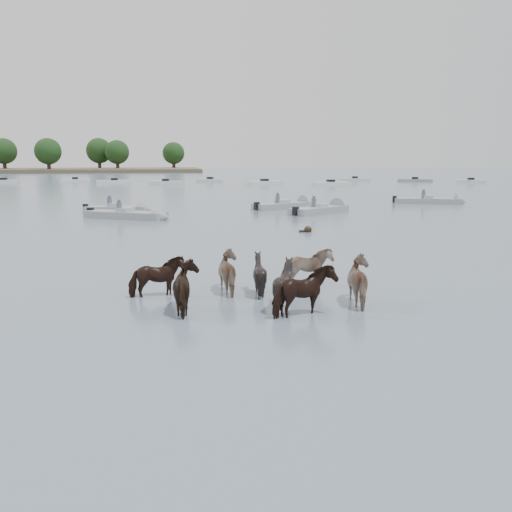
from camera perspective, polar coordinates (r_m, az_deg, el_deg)
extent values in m
plane|color=#4B5D6C|center=(13.11, -5.28, -7.58)|extent=(400.00, 400.00, 0.00)
imported|color=black|center=(16.02, -10.50, -2.41)|extent=(1.74, 1.06, 1.37)
imported|color=gray|center=(16.40, -2.46, -1.89)|extent=(1.74, 1.81, 1.40)
imported|color=black|center=(16.13, 0.34, -2.17)|extent=(1.65, 1.64, 1.36)
imported|color=#846D5A|center=(17.32, 5.45, -1.34)|extent=(1.66, 0.85, 1.36)
imported|color=black|center=(14.44, -7.07, -3.55)|extent=(1.72, 1.82, 1.45)
imported|color=black|center=(14.60, 2.98, -3.31)|extent=(1.68, 1.61, 1.46)
imported|color=black|center=(13.90, 5.10, -4.04)|extent=(1.91, 1.43, 1.47)
imported|color=#886D5C|center=(15.33, 11.45, -2.83)|extent=(1.63, 1.77, 1.47)
sphere|color=black|center=(29.76, 5.54, 2.79)|extent=(0.44, 0.44, 0.44)
cube|color=black|center=(29.71, 5.07, 2.59)|extent=(0.50, 0.22, 0.18)
cube|color=gray|center=(41.62, -14.71, 4.78)|extent=(4.56, 2.12, 0.55)
cone|color=gray|center=(41.23, -11.71, 4.85)|extent=(1.09, 1.70, 1.60)
cube|color=#99ADB7|center=(41.59, -14.74, 5.26)|extent=(0.93, 1.21, 0.35)
cube|color=black|center=(42.11, -17.66, 4.90)|extent=(0.39, 0.39, 0.60)
cylinder|color=#595966|center=(41.61, -15.30, 5.51)|extent=(0.36, 0.36, 0.70)
sphere|color=#595966|center=(41.58, -15.33, 6.13)|extent=(0.24, 0.24, 0.24)
cube|color=gray|center=(37.34, -13.69, 4.21)|extent=(5.73, 4.22, 0.55)
cone|color=gray|center=(35.84, -9.89, 4.11)|extent=(1.58, 1.84, 1.60)
cube|color=#99ADB7|center=(37.30, -13.72, 4.75)|extent=(1.25, 1.37, 0.35)
cube|color=black|center=(38.96, -17.20, 4.51)|extent=(0.48, 0.48, 0.60)
cylinder|color=#595966|center=(37.31, -14.35, 5.03)|extent=(0.36, 0.36, 0.70)
sphere|color=#595966|center=(37.27, -14.38, 5.72)|extent=(0.24, 0.24, 0.24)
cube|color=gray|center=(43.40, 2.84, 5.32)|extent=(5.28, 3.60, 0.55)
cone|color=gray|center=(44.99, 5.41, 5.47)|extent=(1.49, 1.83, 1.60)
cube|color=#99ADB7|center=(43.37, 2.84, 5.78)|extent=(1.20, 1.35, 0.35)
cube|color=black|center=(41.88, 0.07, 5.36)|extent=(0.47, 0.47, 0.60)
cylinder|color=#595966|center=(43.26, 2.32, 6.04)|extent=(0.36, 0.36, 0.70)
sphere|color=#595966|center=(43.23, 2.33, 6.64)|extent=(0.24, 0.24, 0.24)
cube|color=gray|center=(39.99, 6.71, 4.83)|extent=(5.26, 4.38, 0.55)
cone|color=gray|center=(42.10, 8.95, 5.05)|extent=(1.66, 1.83, 1.60)
cube|color=#99ADB7|center=(39.96, 6.72, 5.33)|extent=(1.30, 1.38, 0.35)
cube|color=black|center=(37.93, 4.23, 4.80)|extent=(0.49, 0.49, 0.60)
cylinder|color=#595966|center=(39.83, 6.17, 5.61)|extent=(0.36, 0.36, 0.70)
sphere|color=#595966|center=(39.79, 6.19, 6.26)|extent=(0.24, 0.24, 0.24)
cube|color=gray|center=(50.61, 17.76, 5.57)|extent=(5.95, 3.37, 0.55)
cone|color=gray|center=(51.12, 20.96, 5.42)|extent=(1.37, 1.80, 1.60)
cube|color=#99ADB7|center=(50.58, 17.78, 5.96)|extent=(1.12, 1.32, 0.35)
cube|color=black|center=(50.24, 14.52, 5.87)|extent=(0.44, 0.44, 0.60)
cylinder|color=#595966|center=(50.39, 17.39, 6.19)|extent=(0.36, 0.36, 0.70)
sphere|color=#595966|center=(50.36, 17.42, 6.70)|extent=(0.24, 0.24, 0.24)
cube|color=silver|center=(96.74, -25.26, 7.16)|extent=(4.12, 1.51, 0.60)
cube|color=black|center=(96.73, -25.27, 7.39)|extent=(1.00, 1.00, 0.50)
cube|color=silver|center=(95.81, -18.68, 7.58)|extent=(4.95, 2.26, 0.60)
cube|color=black|center=(95.80, -18.69, 7.81)|extent=(1.15, 1.15, 0.50)
cube|color=silver|center=(89.35, -14.84, 7.62)|extent=(5.64, 2.55, 0.60)
cube|color=black|center=(89.33, -14.85, 7.86)|extent=(1.18, 1.18, 0.50)
cube|color=silver|center=(84.45, -9.57, 7.67)|extent=(5.20, 2.47, 0.60)
cube|color=black|center=(84.43, -9.58, 7.93)|extent=(1.18, 1.18, 0.50)
cube|color=silver|center=(91.67, -4.90, 7.98)|extent=(4.66, 2.86, 0.60)
cube|color=black|center=(91.65, -4.90, 8.22)|extent=(1.27, 1.27, 0.50)
cube|color=silver|center=(83.35, 0.91, 7.78)|extent=(5.64, 3.02, 0.60)
cube|color=black|center=(83.34, 0.91, 8.04)|extent=(1.25, 1.25, 0.50)
cube|color=silver|center=(81.24, 7.95, 7.62)|extent=(5.81, 2.54, 0.60)
cube|color=black|center=(81.23, 7.96, 7.88)|extent=(1.17, 1.17, 0.50)
cube|color=silver|center=(96.18, 10.48, 7.96)|extent=(5.47, 3.31, 0.60)
cube|color=black|center=(96.16, 10.49, 8.19)|extent=(1.29, 1.29, 0.50)
cube|color=gray|center=(95.11, 16.54, 7.68)|extent=(5.79, 3.54, 0.60)
cube|color=black|center=(95.10, 16.55, 7.91)|extent=(1.31, 1.31, 0.50)
cube|color=silver|center=(94.78, 21.87, 7.36)|extent=(4.85, 3.24, 0.60)
cube|color=black|center=(94.76, 21.89, 7.59)|extent=(1.32, 1.32, 0.50)
cylinder|color=#382619|center=(170.47, -25.16, 8.63)|extent=(1.00, 1.00, 3.27)
sphere|color=black|center=(170.46, -25.27, 10.06)|extent=(7.26, 7.26, 7.26)
cylinder|color=#382619|center=(158.48, -21.16, 8.84)|extent=(1.00, 1.00, 3.20)
sphere|color=black|center=(158.47, -21.26, 10.34)|extent=(7.10, 7.10, 7.10)
cylinder|color=#382619|center=(170.48, -16.29, 9.21)|extent=(1.00, 1.00, 3.39)
sphere|color=black|center=(170.48, -16.37, 10.70)|extent=(7.54, 7.54, 7.54)
cylinder|color=#382619|center=(165.27, -14.50, 9.23)|extent=(1.00, 1.00, 3.14)
sphere|color=black|center=(165.26, -14.56, 10.65)|extent=(6.99, 6.99, 6.99)
cylinder|color=#382619|center=(170.12, -8.73, 9.44)|extent=(1.00, 1.00, 3.02)
sphere|color=black|center=(170.10, -8.77, 10.77)|extent=(6.71, 6.71, 6.71)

